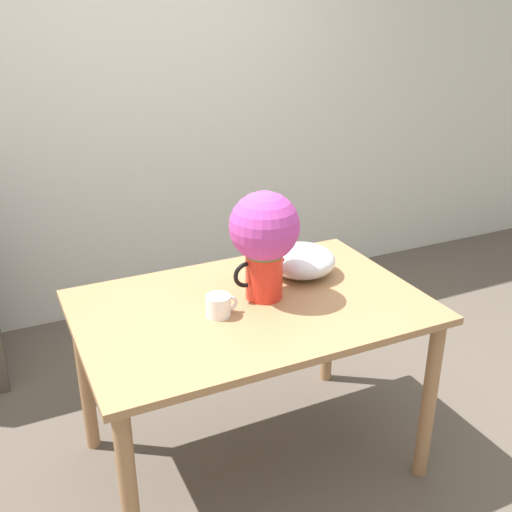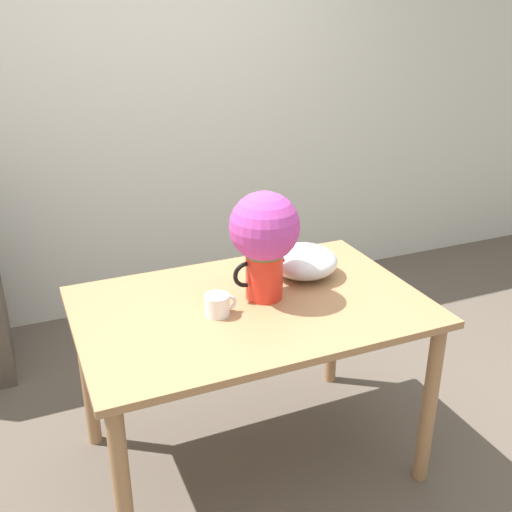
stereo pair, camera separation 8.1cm
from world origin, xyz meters
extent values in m
plane|color=brown|center=(0.00, 0.00, 0.00)|extent=(12.00, 12.00, 0.00)
cube|color=silver|center=(0.00, 1.73, 1.30)|extent=(8.00, 0.05, 2.60)
cube|color=#A3754C|center=(-0.06, 0.05, 0.77)|extent=(1.37, 0.90, 0.03)
cylinder|color=#A3754C|center=(-0.68, -0.34, 0.38)|extent=(0.06, 0.06, 0.75)
cylinder|color=#A3754C|center=(0.56, -0.34, 0.38)|extent=(0.06, 0.06, 0.75)
cylinder|color=#A3754C|center=(-0.68, 0.44, 0.38)|extent=(0.06, 0.06, 0.75)
cylinder|color=#A3754C|center=(0.56, 0.44, 0.38)|extent=(0.06, 0.06, 0.75)
cylinder|color=red|center=(0.01, 0.08, 0.89)|extent=(0.15, 0.15, 0.21)
cone|color=red|center=(0.07, 0.08, 0.96)|extent=(0.05, 0.05, 0.05)
torus|color=black|center=(-0.07, 0.08, 0.90)|extent=(0.11, 0.02, 0.11)
sphere|color=#3D7033|center=(0.01, 0.08, 1.04)|extent=(0.21, 0.21, 0.21)
sphere|color=#B23D99|center=(0.01, 0.08, 1.09)|extent=(0.28, 0.28, 0.28)
cylinder|color=white|center=(-0.22, 0.02, 0.82)|extent=(0.10, 0.10, 0.08)
torus|color=white|center=(-0.17, 0.02, 0.82)|extent=(0.06, 0.01, 0.06)
ellipsoid|color=silver|center=(0.25, 0.21, 0.85)|extent=(0.29, 0.29, 0.13)
camera|label=1|loc=(-0.95, -1.86, 1.89)|focal=42.00mm
camera|label=2|loc=(-0.87, -1.89, 1.89)|focal=42.00mm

